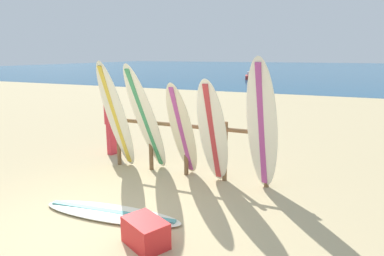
{
  "coord_description": "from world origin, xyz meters",
  "views": [
    {
      "loc": [
        3.15,
        -3.38,
        2.46
      ],
      "look_at": [
        0.44,
        2.94,
        0.93
      ],
      "focal_mm": 31.3,
      "sensor_mm": 36.0,
      "label": 1
    }
  ],
  "objects_px": {
    "beachgoer_standing": "(111,119)",
    "small_boat_offshore": "(251,76)",
    "surfboard_leaning_center_right": "(262,126)",
    "surfboard_rack": "(186,141)",
    "surfboard_leaning_center_left": "(182,131)",
    "surfboard_leaning_center": "(213,133)",
    "cooler_box": "(145,233)",
    "surfboard_leaning_far_left": "(116,117)",
    "surfboard_leaning_left": "(146,120)",
    "surfboard_lying_on_sand": "(111,213)"
  },
  "relations": [
    {
      "from": "surfboard_rack",
      "to": "surfboard_leaning_left",
      "type": "bearing_deg",
      "value": -158.27
    },
    {
      "from": "surfboard_leaning_center_right",
      "to": "beachgoer_standing",
      "type": "height_order",
      "value": "surfboard_leaning_center_right"
    },
    {
      "from": "surfboard_leaning_left",
      "to": "small_boat_offshore",
      "type": "xyz_separation_m",
      "value": [
        -4.4,
        27.56,
        -0.9
      ]
    },
    {
      "from": "surfboard_leaning_center_right",
      "to": "beachgoer_standing",
      "type": "bearing_deg",
      "value": 166.92
    },
    {
      "from": "surfboard_leaning_center_right",
      "to": "surfboard_lying_on_sand",
      "type": "bearing_deg",
      "value": -136.83
    },
    {
      "from": "small_boat_offshore",
      "to": "beachgoer_standing",
      "type": "bearing_deg",
      "value": -83.91
    },
    {
      "from": "beachgoer_standing",
      "to": "surfboard_leaning_far_left",
      "type": "bearing_deg",
      "value": -47.55
    },
    {
      "from": "surfboard_lying_on_sand",
      "to": "cooler_box",
      "type": "bearing_deg",
      "value": -28.73
    },
    {
      "from": "surfboard_leaning_center_left",
      "to": "surfboard_leaning_center",
      "type": "height_order",
      "value": "surfboard_leaning_center"
    },
    {
      "from": "surfboard_leaning_far_left",
      "to": "surfboard_lying_on_sand",
      "type": "height_order",
      "value": "surfboard_leaning_far_left"
    },
    {
      "from": "beachgoer_standing",
      "to": "cooler_box",
      "type": "xyz_separation_m",
      "value": [
        2.89,
        -3.23,
        -0.73
      ]
    },
    {
      "from": "surfboard_leaning_center_left",
      "to": "small_boat_offshore",
      "type": "xyz_separation_m",
      "value": [
        -5.19,
        27.53,
        -0.73
      ]
    },
    {
      "from": "cooler_box",
      "to": "surfboard_rack",
      "type": "bearing_deg",
      "value": 129.55
    },
    {
      "from": "surfboard_leaning_center_left",
      "to": "surfboard_leaning_center_right",
      "type": "distance_m",
      "value": 1.56
    },
    {
      "from": "surfboard_rack",
      "to": "surfboard_leaning_center",
      "type": "height_order",
      "value": "surfboard_leaning_center"
    },
    {
      "from": "surfboard_leaning_far_left",
      "to": "small_boat_offshore",
      "type": "xyz_separation_m",
      "value": [
        -3.68,
        27.56,
        -0.92
      ]
    },
    {
      "from": "surfboard_leaning_far_left",
      "to": "cooler_box",
      "type": "distance_m",
      "value": 3.25
    },
    {
      "from": "surfboard_rack",
      "to": "surfboard_leaning_center_right",
      "type": "bearing_deg",
      "value": -10.32
    },
    {
      "from": "surfboard_leaning_center_right",
      "to": "small_boat_offshore",
      "type": "height_order",
      "value": "surfboard_leaning_center_right"
    },
    {
      "from": "small_boat_offshore",
      "to": "cooler_box",
      "type": "xyz_separation_m",
      "value": [
        5.74,
        -29.88,
        -0.08
      ]
    },
    {
      "from": "surfboard_leaning_far_left",
      "to": "cooler_box",
      "type": "height_order",
      "value": "surfboard_leaning_far_left"
    },
    {
      "from": "beachgoer_standing",
      "to": "small_boat_offshore",
      "type": "height_order",
      "value": "beachgoer_standing"
    },
    {
      "from": "surfboard_leaning_center_right",
      "to": "small_boat_offshore",
      "type": "xyz_separation_m",
      "value": [
        -6.74,
        27.55,
        -0.96
      ]
    },
    {
      "from": "surfboard_leaning_far_left",
      "to": "small_boat_offshore",
      "type": "relative_size",
      "value": 0.85
    },
    {
      "from": "cooler_box",
      "to": "surfboard_leaning_far_left",
      "type": "bearing_deg",
      "value": 158.6
    },
    {
      "from": "surfboard_leaning_center",
      "to": "surfboard_leaning_center_left",
      "type": "bearing_deg",
      "value": 169.28
    },
    {
      "from": "surfboard_leaning_center_right",
      "to": "beachgoer_standing",
      "type": "distance_m",
      "value": 4.01
    },
    {
      "from": "surfboard_lying_on_sand",
      "to": "beachgoer_standing",
      "type": "distance_m",
      "value": 3.46
    },
    {
      "from": "surfboard_leaning_left",
      "to": "surfboard_leaning_far_left",
      "type": "bearing_deg",
      "value": 179.68
    },
    {
      "from": "surfboard_leaning_center",
      "to": "surfboard_leaning_center_right",
      "type": "height_order",
      "value": "surfboard_leaning_center_right"
    },
    {
      "from": "surfboard_lying_on_sand",
      "to": "cooler_box",
      "type": "xyz_separation_m",
      "value": [
        0.93,
        -0.51,
        0.14
      ]
    },
    {
      "from": "surfboard_lying_on_sand",
      "to": "beachgoer_standing",
      "type": "xyz_separation_m",
      "value": [
        -1.96,
        2.72,
        0.87
      ]
    },
    {
      "from": "surfboard_leaning_center",
      "to": "small_boat_offshore",
      "type": "relative_size",
      "value": 0.75
    },
    {
      "from": "surfboard_rack",
      "to": "surfboard_leaning_left",
      "type": "xyz_separation_m",
      "value": [
        -0.75,
        -0.3,
        0.42
      ]
    },
    {
      "from": "surfboard_leaning_far_left",
      "to": "beachgoer_standing",
      "type": "height_order",
      "value": "surfboard_leaning_far_left"
    },
    {
      "from": "surfboard_leaning_center",
      "to": "beachgoer_standing",
      "type": "distance_m",
      "value": 3.19
    },
    {
      "from": "surfboard_rack",
      "to": "surfboard_leaning_center_left",
      "type": "xyz_separation_m",
      "value": [
        0.04,
        -0.26,
        0.26
      ]
    },
    {
      "from": "surfboard_leaning_center_right",
      "to": "surfboard_rack",
      "type": "bearing_deg",
      "value": 169.68
    },
    {
      "from": "surfboard_rack",
      "to": "surfboard_leaning_left",
      "type": "height_order",
      "value": "surfboard_leaning_left"
    },
    {
      "from": "surfboard_rack",
      "to": "surfboard_leaning_center_left",
      "type": "distance_m",
      "value": 0.37
    },
    {
      "from": "surfboard_leaning_far_left",
      "to": "surfboard_leaning_center_right",
      "type": "height_order",
      "value": "surfboard_leaning_center_right"
    },
    {
      "from": "surfboard_leaning_left",
      "to": "beachgoer_standing",
      "type": "distance_m",
      "value": 1.82
    },
    {
      "from": "surfboard_leaning_left",
      "to": "small_boat_offshore",
      "type": "height_order",
      "value": "surfboard_leaning_left"
    },
    {
      "from": "surfboard_leaning_center_left",
      "to": "beachgoer_standing",
      "type": "relative_size",
      "value": 1.2
    },
    {
      "from": "surfboard_leaning_far_left",
      "to": "surfboard_leaning_center_left",
      "type": "height_order",
      "value": "surfboard_leaning_far_left"
    },
    {
      "from": "surfboard_leaning_left",
      "to": "cooler_box",
      "type": "bearing_deg",
      "value": -59.99
    },
    {
      "from": "surfboard_leaning_far_left",
      "to": "beachgoer_standing",
      "type": "xyz_separation_m",
      "value": [
        -0.83,
        0.91,
        -0.27
      ]
    },
    {
      "from": "surfboard_leaning_center",
      "to": "surfboard_rack",
      "type": "bearing_deg",
      "value": 151.1
    },
    {
      "from": "surfboard_lying_on_sand",
      "to": "surfboard_leaning_center_left",
      "type": "bearing_deg",
      "value": 78.18
    },
    {
      "from": "surfboard_leaning_center",
      "to": "beachgoer_standing",
      "type": "height_order",
      "value": "surfboard_leaning_center"
    }
  ]
}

